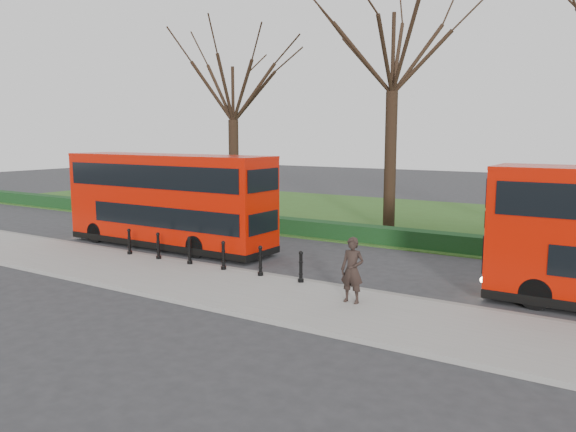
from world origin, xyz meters
The scene contains 12 objects.
ground centered at (0.00, 0.00, 0.00)m, with size 120.00×120.00×0.00m, color #28282B.
pavement centered at (0.00, -3.00, 0.07)m, with size 60.00×4.00×0.15m, color gray.
kerb centered at (0.00, -1.00, 0.07)m, with size 60.00×0.25×0.16m, color slate.
grass_verge centered at (0.00, 15.00, 0.03)m, with size 60.00×18.00×0.06m, color #2D4D19.
hedge centered at (0.00, 6.80, 0.40)m, with size 60.00×0.90×0.80m, color black.
yellow_line_outer centered at (0.00, -0.70, 0.01)m, with size 60.00×0.10×0.01m, color yellow.
yellow_line_inner centered at (0.00, -0.50, 0.01)m, with size 60.00×0.10×0.01m, color yellow.
tree_left centered at (-8.00, 10.00, 7.72)m, with size 6.80×6.80×10.63m.
tree_mid centered at (2.00, 10.00, 9.41)m, with size 8.27×8.27×12.93m.
bollard_row centered at (-0.50, -1.35, 0.65)m, with size 8.31×0.15×1.00m.
bus_lead centered at (-4.79, 1.10, 2.07)m, with size 10.33×2.37×4.11m.
pedestrian centered at (6.00, -2.49, 1.11)m, with size 0.70×0.46×1.92m, color black.
Camera 1 is at (12.90, -16.80, 4.99)m, focal length 35.00 mm.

